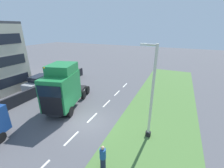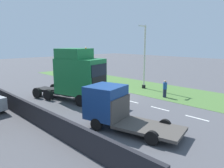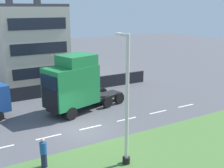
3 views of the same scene
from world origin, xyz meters
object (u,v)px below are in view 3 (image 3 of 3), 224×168
pedestrian (44,153)px  lamp_post (126,109)px  parked_car (75,79)px  lorry_cab (74,84)px

pedestrian → lamp_post: bearing=-114.7°
parked_car → pedestrian: size_ratio=2.66×
lorry_cab → pedestrian: size_ratio=4.50×
lorry_cab → lamp_post: 9.10m
lorry_cab → pedestrian: bearing=131.0°
lorry_cab → pedestrian: 8.73m
lorry_cab → lamp_post: lamp_post is taller
parked_car → pedestrian: (-14.32, 7.82, -0.10)m
parked_car → lamp_post: lamp_post is taller
lorry_cab → parked_car: size_ratio=1.69×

